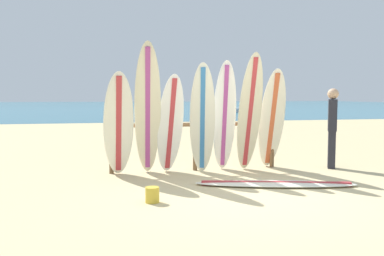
% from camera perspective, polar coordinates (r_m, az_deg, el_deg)
% --- Properties ---
extents(ground_plane, '(120.00, 120.00, 0.00)m').
position_cam_1_polar(ground_plane, '(6.59, 8.47, -9.29)').
color(ground_plane, '#CCB784').
extents(ocean_water, '(120.00, 80.00, 0.01)m').
position_cam_1_polar(ocean_water, '(64.03, -10.35, 3.05)').
color(ocean_water, teal).
rests_on(ocean_water, ground).
extents(surfboard_rack, '(3.54, 0.09, 1.11)m').
position_cam_1_polar(surfboard_rack, '(8.62, 0.43, -0.98)').
color(surfboard_rack, brown).
rests_on(surfboard_rack, ground).
extents(surfboard_leaning_far_left, '(0.60, 0.65, 2.02)m').
position_cam_1_polar(surfboard_leaning_far_left, '(8.06, -10.08, 0.49)').
color(surfboard_leaning_far_left, white).
rests_on(surfboard_leaning_far_left, ground).
extents(surfboard_leaning_left, '(0.59, 0.99, 2.56)m').
position_cam_1_polar(surfboard_leaning_left, '(8.03, -6.13, 2.47)').
color(surfboard_leaning_left, beige).
rests_on(surfboard_leaning_left, ground).
extents(surfboard_leaning_center_left, '(0.62, 0.69, 1.99)m').
position_cam_1_polar(surfboard_leaning_center_left, '(8.24, -2.98, 0.52)').
color(surfboard_leaning_center_left, white).
rests_on(surfboard_leaning_center_left, ground).
extents(surfboard_leaning_center, '(0.62, 0.72, 2.20)m').
position_cam_1_polar(surfboard_leaning_center, '(8.17, 1.44, 1.25)').
color(surfboard_leaning_center, silver).
rests_on(surfboard_leaning_center, ground).
extents(surfboard_leaning_center_right, '(0.58, 0.83, 2.26)m').
position_cam_1_polar(surfboard_leaning_center_right, '(8.46, 4.49, 1.55)').
color(surfboard_leaning_center_right, white).
rests_on(surfboard_leaning_center_right, ground).
extents(surfboard_leaning_right, '(0.53, 0.86, 2.41)m').
position_cam_1_polar(surfboard_leaning_right, '(8.45, 7.95, 2.02)').
color(surfboard_leaning_right, beige).
rests_on(surfboard_leaning_right, ground).
extents(surfboard_leaning_far_right, '(0.67, 1.00, 2.11)m').
position_cam_1_polar(surfboard_leaning_far_right, '(8.83, 10.95, 1.12)').
color(surfboard_leaning_far_right, white).
rests_on(surfboard_leaning_far_right, ground).
extents(surfboard_lying_on_sand, '(2.84, 1.24, 0.08)m').
position_cam_1_polar(surfboard_lying_on_sand, '(7.39, 11.44, -7.53)').
color(surfboard_lying_on_sand, silver).
rests_on(surfboard_lying_on_sand, ground).
extents(beachgoer_standing, '(0.28, 0.32, 1.71)m').
position_cam_1_polar(beachgoer_standing, '(9.33, 18.75, 0.46)').
color(beachgoer_standing, '#26262D').
rests_on(beachgoer_standing, ground).
extents(small_boat_offshore, '(2.60, 2.51, 0.71)m').
position_cam_1_polar(small_boat_offshore, '(38.48, 5.25, 2.55)').
color(small_boat_offshore, silver).
rests_on(small_boat_offshore, ocean_water).
extents(sand_bucket, '(0.21, 0.21, 0.23)m').
position_cam_1_polar(sand_bucket, '(6.15, -5.49, -9.15)').
color(sand_bucket, gold).
rests_on(sand_bucket, ground).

